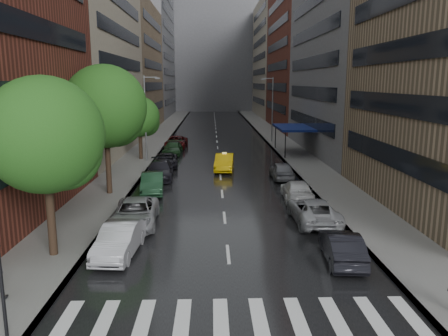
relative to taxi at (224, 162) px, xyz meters
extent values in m
plane|color=gray|center=(-0.44, -25.04, -0.81)|extent=(220.00, 220.00, 0.00)
cube|color=black|center=(-0.44, 24.96, -0.81)|extent=(14.00, 140.00, 0.01)
cube|color=gray|center=(-9.44, 24.96, -0.74)|extent=(4.00, 140.00, 0.15)
cube|color=gray|center=(8.56, 24.96, -0.74)|extent=(4.00, 140.00, 0.15)
cube|color=silver|center=(-6.54, -27.04, -0.80)|extent=(0.55, 2.80, 0.01)
cube|color=silver|center=(-5.14, -27.04, -0.80)|extent=(0.55, 2.80, 0.01)
cube|color=silver|center=(-3.74, -27.04, -0.80)|extent=(0.55, 2.80, 0.01)
cube|color=silver|center=(-2.34, -27.04, -0.80)|extent=(0.55, 2.80, 0.01)
cube|color=silver|center=(-0.94, -27.04, -0.80)|extent=(0.55, 2.80, 0.01)
cube|color=silver|center=(0.46, -27.04, -0.80)|extent=(0.55, 2.80, 0.01)
cube|color=silver|center=(1.86, -27.04, -0.80)|extent=(0.55, 2.80, 0.01)
cube|color=silver|center=(3.26, -27.04, -0.80)|extent=(0.55, 2.80, 0.01)
cube|color=silver|center=(4.66, -27.04, -0.80)|extent=(0.55, 2.80, 0.01)
cube|color=silver|center=(6.06, -27.04, -0.80)|extent=(0.55, 2.80, 0.01)
cube|color=gray|center=(-15.44, 10.96, 16.19)|extent=(8.00, 28.00, 34.00)
cube|color=#937A5B|center=(-15.44, 38.96, 10.19)|extent=(8.00, 28.00, 22.00)
cube|color=slate|center=(-15.44, 68.96, 18.19)|extent=(8.00, 32.00, 38.00)
cube|color=slate|center=(14.56, 10.96, 11.19)|extent=(8.00, 28.00, 24.00)
cube|color=maroon|center=(14.56, 38.96, 17.19)|extent=(8.00, 28.00, 36.00)
cube|color=gray|center=(14.56, 68.96, 13.19)|extent=(8.00, 32.00, 28.00)
cube|color=slate|center=(-0.44, 92.96, 15.19)|extent=(40.00, 14.00, 32.00)
cylinder|color=#382619|center=(-9.04, -21.13, 1.61)|extent=(0.40, 0.40, 4.84)
sphere|color=#1E5116|center=(-9.04, -21.13, 5.24)|extent=(5.53, 5.53, 5.53)
cylinder|color=#382619|center=(-9.04, -9.07, 1.87)|extent=(0.40, 0.40, 5.37)
sphere|color=#1E5116|center=(-9.04, -9.07, 5.90)|extent=(6.13, 6.13, 6.13)
cylinder|color=#382619|center=(-9.04, 6.12, 1.10)|extent=(0.40, 0.40, 3.82)
sphere|color=#1E5116|center=(-9.04, 6.12, 3.97)|extent=(4.37, 4.37, 4.37)
imported|color=#E5B50C|center=(0.00, 0.00, 0.00)|extent=(2.15, 5.06, 1.63)
imported|color=#B1AFB5|center=(-5.84, -20.94, -0.02)|extent=(2.03, 4.91, 1.58)
imported|color=#949498|center=(-5.84, -16.40, -0.04)|extent=(2.84, 5.68, 1.55)
imported|color=#1B3C25|center=(-5.84, -8.60, -0.03)|extent=(2.09, 4.88, 1.56)
imported|color=black|center=(-5.84, -3.47, -0.01)|extent=(2.52, 5.63, 1.60)
imported|color=black|center=(-5.84, 1.94, -0.13)|extent=(2.61, 5.07, 1.37)
imported|color=#18361A|center=(-5.84, 9.72, -0.07)|extent=(2.19, 5.17, 1.49)
imported|color=#4E0F10|center=(-5.84, 14.97, -0.04)|extent=(2.85, 5.71, 1.55)
imported|color=black|center=(4.96, -22.09, -0.07)|extent=(1.94, 4.60, 1.48)
imported|color=gray|center=(4.96, -16.14, -0.06)|extent=(2.60, 5.48, 1.51)
imported|color=silver|center=(4.96, -11.03, -0.08)|extent=(2.36, 5.16, 1.46)
imported|color=slate|center=(4.96, -3.94, -0.03)|extent=(1.86, 4.59, 1.56)
cylinder|color=black|center=(-8.04, -28.36, 0.94)|extent=(0.12, 0.12, 3.20)
cylinder|color=gray|center=(-8.24, 4.96, 3.84)|extent=(0.18, 0.18, 9.00)
cube|color=gray|center=(-6.84, 4.96, 8.04)|extent=(0.50, 0.22, 0.16)
cylinder|color=gray|center=(7.36, 19.96, 3.84)|extent=(0.18, 0.18, 9.00)
cube|color=gray|center=(5.96, 19.96, 8.04)|extent=(0.50, 0.22, 0.16)
cube|color=navy|center=(8.56, 9.96, 2.34)|extent=(4.00, 8.00, 0.25)
cylinder|color=black|center=(6.96, 6.16, 0.84)|extent=(0.12, 0.12, 3.00)
cylinder|color=black|center=(6.96, 13.76, 0.84)|extent=(0.12, 0.12, 3.00)
camera|label=1|loc=(-1.24, -41.62, 7.67)|focal=35.00mm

